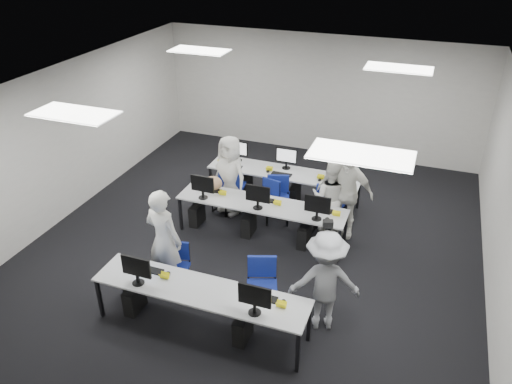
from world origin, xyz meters
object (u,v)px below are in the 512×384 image
(chair_3, at_px, (277,207))
(desk_front, at_px, (200,292))
(desk_mid, at_px, (261,206))
(chair_2, at_px, (226,199))
(chair_0, at_px, (176,276))
(photographer, at_px, (325,281))
(chair_6, at_px, (276,201))
(student_1, at_px, (330,198))
(chair_7, at_px, (330,212))
(chair_5, at_px, (233,195))
(chair_1, at_px, (262,298))
(chair_4, at_px, (323,222))
(student_0, at_px, (164,240))
(student_2, at_px, (230,175))
(student_3, at_px, (345,193))

(chair_3, bearing_deg, desk_front, -108.76)
(desk_front, relative_size, desk_mid, 1.00)
(chair_2, relative_size, chair_3, 0.89)
(chair_0, height_order, chair_3, chair_3)
(photographer, bearing_deg, chair_6, -77.90)
(chair_2, distance_m, student_1, 2.24)
(chair_7, height_order, photographer, photographer)
(chair_0, distance_m, photographer, 2.48)
(chair_5, bearing_deg, chair_1, -66.17)
(chair_6, bearing_deg, chair_5, -161.92)
(desk_mid, height_order, chair_2, chair_2)
(chair_4, xyz_separation_m, student_0, (-2.07, -2.36, 0.61))
(chair_4, bearing_deg, student_0, -124.30)
(desk_mid, distance_m, chair_0, 2.13)
(chair_3, distance_m, chair_6, 0.28)
(chair_1, distance_m, chair_5, 3.27)
(chair_1, height_order, chair_4, chair_1)
(chair_6, relative_size, photographer, 0.53)
(student_2, distance_m, student_3, 2.33)
(desk_front, bearing_deg, student_1, 70.23)
(desk_front, relative_size, chair_7, 3.30)
(desk_front, distance_m, chair_5, 3.58)
(chair_2, bearing_deg, desk_front, -55.78)
(desk_front, bearing_deg, chair_2, 107.34)
(chair_7, bearing_deg, desk_front, -96.24)
(student_3, bearing_deg, chair_5, 174.95)
(student_0, bearing_deg, student_3, -122.62)
(chair_4, bearing_deg, chair_3, 175.61)
(photographer, bearing_deg, student_1, -97.44)
(student_1, bearing_deg, desk_front, 72.94)
(desk_mid, relative_size, chair_1, 3.43)
(desk_mid, distance_m, chair_4, 1.26)
(student_1, bearing_deg, chair_0, 55.83)
(chair_4, relative_size, student_3, 0.51)
(desk_front, bearing_deg, photographer, 22.97)
(desk_mid, relative_size, student_0, 1.79)
(photographer, bearing_deg, student_2, -63.69)
(student_0, bearing_deg, student_1, -119.54)
(desk_front, relative_size, chair_3, 3.49)
(student_0, xyz_separation_m, student_1, (2.13, 2.51, -0.15))
(desk_mid, distance_m, chair_1, 2.15)
(desk_front, bearing_deg, chair_4, 70.44)
(chair_1, distance_m, chair_2, 3.18)
(student_3, bearing_deg, student_1, -177.07)
(chair_5, relative_size, student_3, 0.54)
(chair_3, relative_size, student_3, 0.51)
(chair_2, distance_m, chair_5, 0.19)
(student_0, bearing_deg, chair_2, -78.06)
(chair_4, distance_m, chair_7, 0.35)
(chair_5, relative_size, student_0, 0.54)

